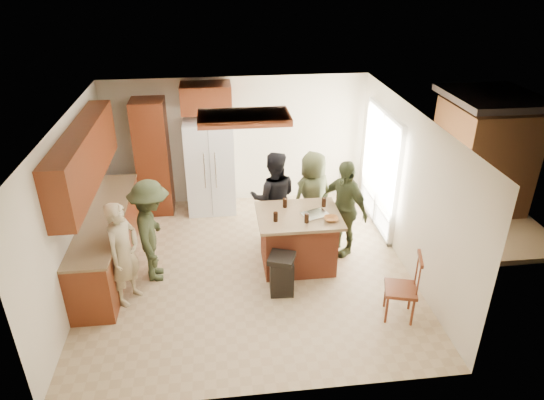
{
  "coord_description": "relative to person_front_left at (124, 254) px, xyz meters",
  "views": [
    {
      "loc": [
        -0.39,
        -6.42,
        4.52
      ],
      "look_at": [
        0.39,
        0.11,
        1.15
      ],
      "focal_mm": 32.0,
      "sensor_mm": 36.0,
      "label": 1
    }
  ],
  "objects": [
    {
      "name": "person_behind_right",
      "position": [
        2.95,
        1.44,
        0.01
      ],
      "size": [
        0.91,
        0.77,
        1.59
      ],
      "primitive_type": "imported",
      "rotation": [
        0.0,
        0.0,
        3.54
      ],
      "color": "#31361F",
      "rests_on": "ground"
    },
    {
      "name": "island_items",
      "position": [
        2.77,
        0.48,
        0.19
      ],
      "size": [
        0.98,
        0.66,
        0.15
      ],
      "color": "silver",
      "rests_on": "kitchen_island"
    },
    {
      "name": "room_shell",
      "position": [
        6.14,
        2.21,
        0.08
      ],
      "size": [
        8.0,
        5.2,
        5.0
      ],
      "color": "tan",
      "rests_on": "ground"
    },
    {
      "name": "person_behind_left",
      "position": [
        2.27,
        1.37,
        0.04
      ],
      "size": [
        0.84,
        0.57,
        1.65
      ],
      "primitive_type": "imported",
      "rotation": [
        0.0,
        0.0,
        3.05
      ],
      "color": "black",
      "rests_on": "ground"
    },
    {
      "name": "spindle_chair",
      "position": [
        3.76,
        -0.82,
        -0.33
      ],
      "size": [
        0.52,
        0.52,
        0.99
      ],
      "color": "maroon",
      "rests_on": "ground"
    },
    {
      "name": "refrigerator",
      "position": [
        1.22,
        2.68,
        0.12
      ],
      "size": [
        0.9,
        0.76,
        1.8
      ],
      "color": "white",
      "rests_on": "ground"
    },
    {
      "name": "person_side_right",
      "position": [
        3.36,
        0.9,
        0.04
      ],
      "size": [
        0.93,
        1.08,
        1.65
      ],
      "primitive_type": "imported",
      "rotation": [
        0.0,
        0.0,
        -1.02
      ],
      "color": "#374126",
      "rests_on": "ground"
    },
    {
      "name": "trash_bin",
      "position": [
        2.21,
        -0.09,
        -0.47
      ],
      "size": [
        0.46,
        0.46,
        0.63
      ],
      "color": "black",
      "rests_on": "ground"
    },
    {
      "name": "left_cabinetry",
      "position": [
        -0.48,
        0.96,
        0.17
      ],
      "size": [
        0.64,
        3.0,
        2.3
      ],
      "color": "maroon",
      "rests_on": "ground"
    },
    {
      "name": "person_front_left",
      "position": [
        0.0,
        0.0,
        0.0
      ],
      "size": [
        0.64,
        0.7,
        1.57
      ],
      "primitive_type": "imported",
      "rotation": [
        0.0,
        0.0,
        1.07
      ],
      "color": "tan",
      "rests_on": "ground"
    },
    {
      "name": "person_counter",
      "position": [
        0.34,
        0.52,
        0.03
      ],
      "size": [
        0.54,
        1.08,
        1.63
      ],
      "primitive_type": "imported",
      "rotation": [
        0.0,
        0.0,
        1.62
      ],
      "color": "#2F3720",
      "rests_on": "ground"
    },
    {
      "name": "back_wall_units",
      "position": [
        0.43,
        2.76,
        0.59
      ],
      "size": [
        1.8,
        0.6,
        2.45
      ],
      "color": "maroon",
      "rests_on": "ground"
    },
    {
      "name": "kitchen_island",
      "position": [
        2.56,
        0.58,
        -0.31
      ],
      "size": [
        1.28,
        1.03,
        0.93
      ],
      "color": "#9A4227",
      "rests_on": "ground"
    }
  ]
}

